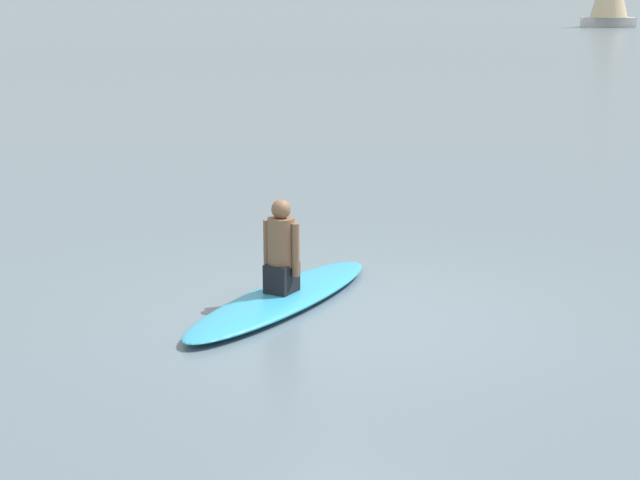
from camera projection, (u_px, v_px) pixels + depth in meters
name	position (u px, v px, depth m)	size (l,w,h in m)	color
ground_plane	(353.00, 319.00, 10.31)	(400.00, 400.00, 0.00)	slate
surfboard	(282.00, 298.00, 10.75)	(3.21, 0.74, 0.14)	#339EC6
person_paddler	(281.00, 250.00, 10.63)	(0.33, 0.41, 0.94)	black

